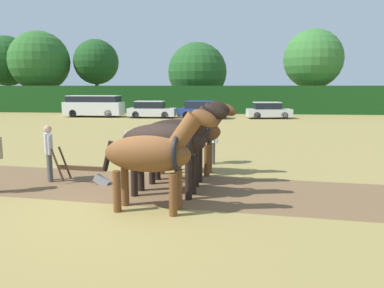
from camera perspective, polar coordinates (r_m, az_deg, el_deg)
The scene contains 19 objects.
ground_plane at distance 8.98m, azimuth -8.72°, elevation -9.45°, with size 240.00×240.00×0.00m, color #998447.
plowed_furrow_strip at distance 12.19m, azimuth -22.63°, elevation -5.15°, with size 27.77×3.28×0.01m, color brown.
hedgerow at distance 39.74m, azimuth 2.62°, elevation 6.79°, with size 77.00×1.76×2.89m, color #194719.
tree_far_left at distance 52.43m, azimuth -26.41°, elevation 11.26°, with size 6.11×6.11×8.98m.
tree_left at distance 49.41m, azimuth -22.21°, elevation 11.58°, with size 7.15×7.15×9.36m.
tree_center_left at distance 47.82m, azimuth -14.40°, elevation 12.00°, with size 5.41×5.41×8.46m.
tree_center at distance 44.46m, azimuth 0.82°, elevation 10.90°, with size 6.84×6.84×7.89m.
tree_center_right at distance 43.92m, azimuth 17.97°, elevation 12.22°, with size 6.43×6.43×9.00m.
draft_horse_lead_left at distance 8.34m, azimuth -6.01°, elevation -1.49°, with size 2.73×1.08×2.39m.
draft_horse_lead_right at distance 9.52m, azimuth -3.72°, elevation 0.42°, with size 2.87×1.17×2.46m.
draft_horse_trail_left at distance 10.72m, azimuth -1.89°, elevation 1.36°, with size 2.70×1.17×2.49m.
draft_horse_trail_right at distance 11.94m, azimuth -0.45°, elevation 1.89°, with size 2.89×1.15×2.35m.
plow at distance 11.27m, azimuth -15.76°, elevation -4.24°, with size 1.73×0.52×1.13m.
farmer_at_plow at distance 11.79m, azimuth -21.00°, elevation -0.70°, with size 0.43×0.58×1.67m.
farmer_beside_team at distance 13.52m, azimuth 2.97°, elevation 0.95°, with size 0.48×0.48×1.65m.
parked_van at distance 36.07m, azimuth -14.71°, elevation 5.66°, with size 5.38×2.09×1.98m.
parked_car_left at distance 33.98m, azimuth -6.21°, elevation 5.21°, with size 4.25×1.78×1.52m.
parked_car_center_left at distance 33.43m, azimuth 1.59°, elevation 5.22°, with size 4.50×2.53×1.54m.
parked_car_center at distance 33.78m, azimuth 11.55°, elevation 5.01°, with size 4.01×2.15×1.45m.
Camera 1 is at (2.18, -8.25, 2.79)m, focal length 35.00 mm.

